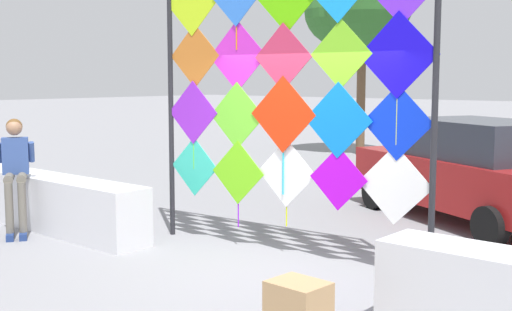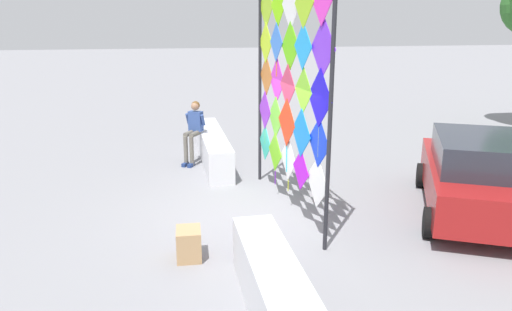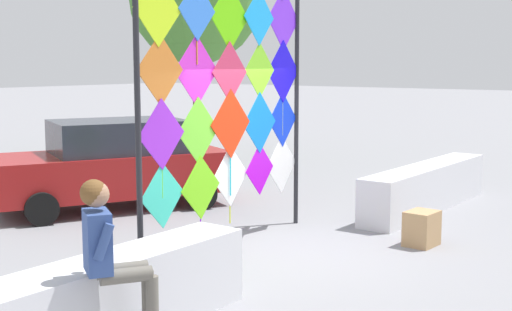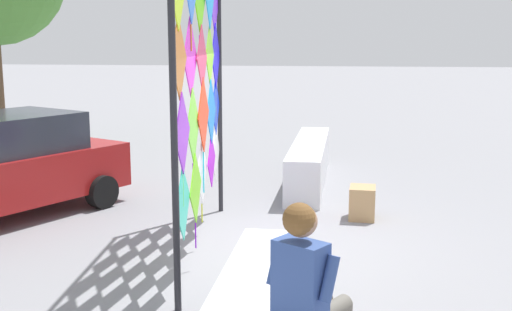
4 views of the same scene
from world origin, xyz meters
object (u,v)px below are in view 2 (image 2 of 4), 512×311
object	(u,v)px
cardboard_box_large	(189,244)
parked_car	(476,175)
kite_display_rack	(289,81)
seated_vendor	(194,127)

from	to	relation	value
cardboard_box_large	parked_car	bearing A→B (deg)	98.07
cardboard_box_large	kite_display_rack	bearing A→B (deg)	130.55
cardboard_box_large	seated_vendor	bearing A→B (deg)	175.02
kite_display_rack	cardboard_box_large	world-z (taller)	kite_display_rack
seated_vendor	cardboard_box_large	size ratio (longest dim) A/B	3.29
seated_vendor	parked_car	xyz separation A→B (m)	(4.56, 5.07, -0.18)
seated_vendor	parked_car	world-z (taller)	seated_vendor
kite_display_rack	parked_car	size ratio (longest dim) A/B	1.02
kite_display_rack	cardboard_box_large	bearing A→B (deg)	-49.45
parked_car	cardboard_box_large	size ratio (longest dim) A/B	8.85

